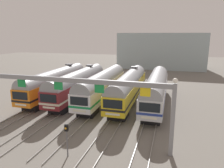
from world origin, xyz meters
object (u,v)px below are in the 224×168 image
object	(u,v)px
commuter_train_yellow	(128,86)
catenary_gantry	(59,89)
commuter_train_maroon	(79,83)
commuter_train_white	(103,85)
commuter_train_orange	(56,82)
commuter_train_silver	(156,88)
yard_signal_mast	(67,134)

from	to	relation	value
commuter_train_yellow	catenary_gantry	size ratio (longest dim) A/B	0.82
commuter_train_maroon	commuter_train_white	distance (m)	4.17
commuter_train_maroon	catenary_gantry	bearing A→B (deg)	-72.82
commuter_train_orange	catenary_gantry	size ratio (longest dim) A/B	0.82
commuter_train_silver	catenary_gantry	distance (m)	16.07
commuter_train_orange	yard_signal_mast	size ratio (longest dim) A/B	5.90
commuter_train_white	catenary_gantry	distance (m)	13.74
catenary_gantry	yard_signal_mast	distance (m)	4.60
commuter_train_maroon	commuter_train_white	size ratio (longest dim) A/B	1.00
commuter_train_white	commuter_train_silver	world-z (taller)	same
commuter_train_maroon	commuter_train_silver	bearing A→B (deg)	-0.02
commuter_train_maroon	commuter_train_yellow	world-z (taller)	same
commuter_train_white	catenary_gantry	world-z (taller)	catenary_gantry
commuter_train_maroon	commuter_train_white	world-z (taller)	commuter_train_maroon
commuter_train_yellow	yard_signal_mast	xyz separation A→B (m)	(-2.09, -16.16, -0.55)
commuter_train_white	yard_signal_mast	size ratio (longest dim) A/B	5.90
commuter_train_orange	commuter_train_silver	bearing A→B (deg)	-0.01
commuter_train_white	catenary_gantry	size ratio (longest dim) A/B	0.82
yard_signal_mast	commuter_train_orange	bearing A→B (deg)	122.84
commuter_train_yellow	yard_signal_mast	distance (m)	16.30
commuter_train_maroon	commuter_train_yellow	size ratio (longest dim) A/B	1.00
commuter_train_white	catenary_gantry	bearing A→B (deg)	-90.00
commuter_train_orange	catenary_gantry	xyz separation A→B (m)	(8.34, -13.50, 2.57)
commuter_train_orange	commuter_train_white	world-z (taller)	commuter_train_orange
commuter_train_white	commuter_train_maroon	bearing A→B (deg)	179.94
commuter_train_silver	catenary_gantry	bearing A→B (deg)	-121.73
commuter_train_maroon	commuter_train_silver	distance (m)	12.52
commuter_train_yellow	commuter_train_silver	size ratio (longest dim) A/B	1.00
commuter_train_white	commuter_train_silver	size ratio (longest dim) A/B	1.00
commuter_train_silver	yard_signal_mast	xyz separation A→B (m)	(-6.26, -16.16, -0.55)
commuter_train_maroon	commuter_train_white	bearing A→B (deg)	-0.06
commuter_train_orange	commuter_train_yellow	distance (m)	12.52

